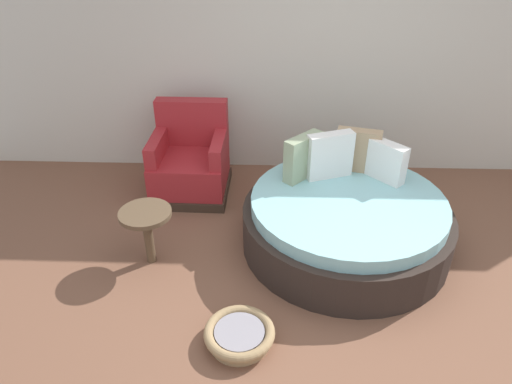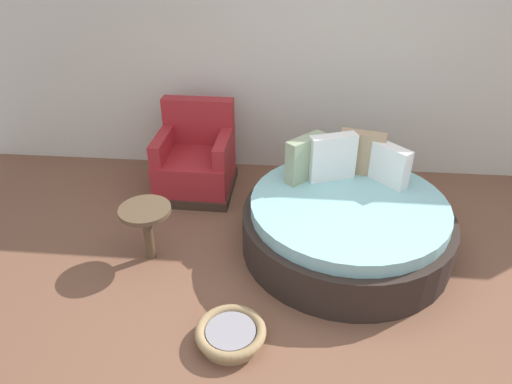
# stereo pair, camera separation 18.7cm
# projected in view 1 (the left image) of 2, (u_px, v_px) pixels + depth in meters

# --- Properties ---
(ground_plane) EXTENTS (8.00, 8.00, 0.02)m
(ground_plane) POSITION_uv_depth(u_px,v_px,m) (329.00, 306.00, 3.70)
(ground_plane) COLOR brown
(back_wall) EXTENTS (8.00, 0.12, 2.76)m
(back_wall) POSITION_uv_depth(u_px,v_px,m) (318.00, 48.00, 4.97)
(back_wall) COLOR beige
(back_wall) RESTS_ON ground_plane
(round_daybed) EXTENTS (1.85, 1.85, 0.93)m
(round_daybed) POSITION_uv_depth(u_px,v_px,m) (346.00, 220.00, 4.23)
(round_daybed) COLOR #2D231E
(round_daybed) RESTS_ON ground_plane
(red_armchair) EXTENTS (0.81, 0.81, 0.94)m
(red_armchair) POSITION_uv_depth(u_px,v_px,m) (191.00, 163.00, 5.01)
(red_armchair) COLOR #38281E
(red_armchair) RESTS_ON ground_plane
(pet_basket) EXTENTS (0.51, 0.51, 0.13)m
(pet_basket) POSITION_uv_depth(u_px,v_px,m) (239.00, 335.00, 3.35)
(pet_basket) COLOR #9E7F56
(pet_basket) RESTS_ON ground_plane
(side_table) EXTENTS (0.44, 0.44, 0.52)m
(side_table) POSITION_uv_depth(u_px,v_px,m) (146.00, 221.00, 3.93)
(side_table) COLOR brown
(side_table) RESTS_ON ground_plane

